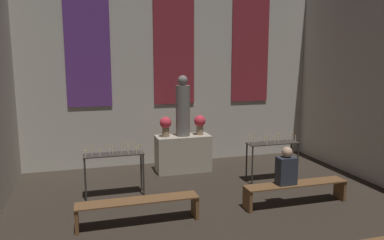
% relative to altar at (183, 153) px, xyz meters
% --- Properties ---
extents(wall_back, '(8.03, 0.16, 5.03)m').
position_rel_altar_xyz_m(wall_back, '(0.00, 0.95, 2.09)').
color(wall_back, beige).
rests_on(wall_back, ground_plane).
extents(altar, '(1.35, 0.59, 0.91)m').
position_rel_altar_xyz_m(altar, '(0.00, 0.00, 0.00)').
color(altar, '#ADA38E').
rests_on(altar, ground_plane).
extents(statue, '(0.35, 0.35, 1.50)m').
position_rel_altar_xyz_m(statue, '(0.00, 0.00, 1.15)').
color(statue, slate).
rests_on(statue, altar).
extents(flower_vase_left, '(0.29, 0.29, 0.50)m').
position_rel_altar_xyz_m(flower_vase_left, '(-0.44, 0.00, 0.75)').
color(flower_vase_left, '#937A5B').
rests_on(flower_vase_left, altar).
extents(flower_vase_right, '(0.29, 0.29, 0.50)m').
position_rel_altar_xyz_m(flower_vase_right, '(0.44, 0.00, 0.75)').
color(flower_vase_right, '#937A5B').
rests_on(flower_vase_right, altar).
extents(candle_rack_left, '(1.21, 0.37, 1.10)m').
position_rel_altar_xyz_m(candle_rack_left, '(-1.80, -1.28, 0.30)').
color(candle_rack_left, '#332D28').
rests_on(candle_rack_left, ground_plane).
extents(candle_rack_right, '(1.21, 0.37, 1.09)m').
position_rel_altar_xyz_m(candle_rack_right, '(1.81, -1.27, 0.30)').
color(candle_rack_right, '#332D28').
rests_on(candle_rack_right, ground_plane).
extents(pew_back_left, '(2.09, 0.36, 0.44)m').
position_rel_altar_xyz_m(pew_back_left, '(-1.53, -2.74, -0.13)').
color(pew_back_left, brown).
rests_on(pew_back_left, ground_plane).
extents(pew_back_right, '(2.09, 0.36, 0.44)m').
position_rel_altar_xyz_m(pew_back_right, '(1.53, -2.74, -0.13)').
color(pew_back_right, brown).
rests_on(pew_back_right, ground_plane).
extents(person_seated, '(0.36, 0.24, 0.74)m').
position_rel_altar_xyz_m(person_seated, '(1.31, -2.74, 0.30)').
color(person_seated, '#282D38').
rests_on(person_seated, pew_back_right).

